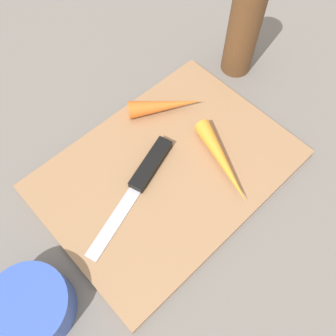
# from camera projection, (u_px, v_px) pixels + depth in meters

# --- Properties ---
(ground_plane) EXTENTS (1.40, 1.40, 0.00)m
(ground_plane) POSITION_uv_depth(u_px,v_px,m) (168.00, 172.00, 0.52)
(ground_plane) COLOR slate
(cutting_board) EXTENTS (0.36, 0.26, 0.01)m
(cutting_board) POSITION_uv_depth(u_px,v_px,m) (168.00, 170.00, 0.52)
(cutting_board) COLOR #99704C
(cutting_board) RESTS_ON ground_plane
(knife) EXTENTS (0.20, 0.08, 0.01)m
(knife) POSITION_uv_depth(u_px,v_px,m) (146.00, 171.00, 0.50)
(knife) COLOR #B7B7BC
(knife) RESTS_ON cutting_board
(carrot_short) EXTENTS (0.11, 0.09, 0.03)m
(carrot_short) POSITION_uv_depth(u_px,v_px,m) (165.00, 106.00, 0.55)
(carrot_short) COLOR orange
(carrot_short) RESTS_ON cutting_board
(carrot_long) EXTENTS (0.07, 0.14, 0.03)m
(carrot_long) POSITION_uv_depth(u_px,v_px,m) (223.00, 161.00, 0.50)
(carrot_long) COLOR orange
(carrot_long) RESTS_ON cutting_board
(small_bowl) EXTENTS (0.10, 0.10, 0.05)m
(small_bowl) POSITION_uv_depth(u_px,v_px,m) (32.00, 307.00, 0.41)
(small_bowl) COLOR #3351B2
(small_bowl) RESTS_ON ground_plane
(pepper_grinder) EXTENTS (0.05, 0.05, 0.16)m
(pepper_grinder) POSITION_uv_depth(u_px,v_px,m) (243.00, 31.00, 0.56)
(pepper_grinder) COLOR brown
(pepper_grinder) RESTS_ON ground_plane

